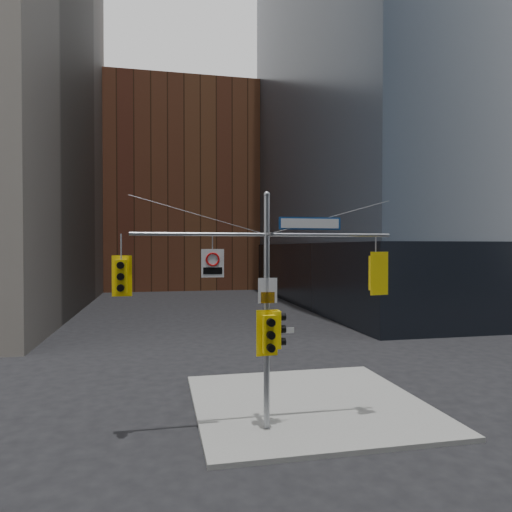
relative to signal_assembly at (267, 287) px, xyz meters
name	(u,v)px	position (x,y,z in m)	size (l,w,h in m)	color
ground	(284,463)	(0.00, -1.99, -4.42)	(160.00, 160.00, 0.00)	black
sidewalk_corner	(308,403)	(2.00, 2.01, -4.34)	(8.00, 8.00, 0.15)	gray
podium_ne	(456,272)	(28.00, 30.01, -1.42)	(36.40, 36.40, 6.00)	black
brick_midrise	(181,192)	(0.00, 56.01, 9.58)	(26.00, 20.00, 28.00)	brown
signal_assembly	(267,287)	(0.00, 0.00, 0.00)	(8.00, 0.80, 7.30)	#92959A
traffic_light_west_arm	(121,276)	(-4.21, 0.01, 0.38)	(0.56, 0.44, 1.17)	yellow
traffic_light_east_arm	(376,273)	(3.55, 0.00, 0.38)	(0.64, 0.57, 1.36)	yellow
traffic_light_pole_side	(277,329)	(0.33, 0.01, -1.29)	(0.44, 0.37, 1.14)	yellow
traffic_light_pole_front	(269,334)	(0.00, -0.27, -1.36)	(0.66, 0.54, 1.38)	yellow
street_sign_blade	(310,223)	(1.36, 0.00, 1.93)	(1.96, 0.10, 0.38)	navy
regulatory_sign_arm	(213,262)	(-1.64, -0.02, 0.76)	(0.67, 0.09, 0.83)	silver
regulatory_sign_pole	(268,291)	(0.00, -0.11, -0.11)	(0.58, 0.06, 0.75)	silver
street_blade_ew	(281,331)	(0.45, 0.01, -1.34)	(0.81, 0.03, 0.16)	silver
street_blade_ns	(263,338)	(0.00, 0.46, -1.62)	(0.13, 0.75, 0.15)	#145926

